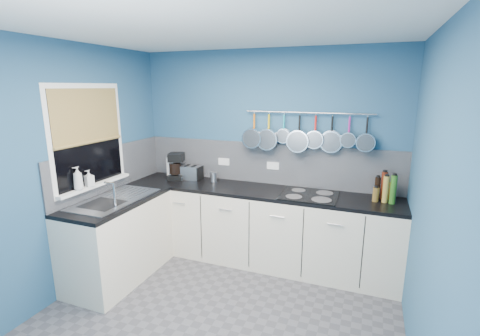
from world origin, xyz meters
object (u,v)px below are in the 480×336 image
Objects in this scene: toaster at (191,173)px; coffee_maker at (176,166)px; paper_towel at (171,168)px; hob at (309,195)px; canister at (214,177)px; soap_bottle_a at (78,178)px; soap_bottle_b at (89,178)px.

coffee_maker is at bearing -165.55° from toaster.
hob is at bearing -2.83° from paper_towel.
soap_bottle_a is at bearing -126.04° from canister.
paper_towel is 2.24× the size of canister.
hob is at bearing 27.32° from soap_bottle_a.
paper_towel reaches higher than hob.
toaster is at bearing 5.93° from coffee_maker.
soap_bottle_a is 1.96× the size of canister.
coffee_maker reaches higher than hob.
paper_towel is (0.33, 1.05, -0.10)m from soap_bottle_b.
soap_bottle_a reaches higher than soap_bottle_b.
coffee_maker reaches higher than toaster.
soap_bottle_a is 0.15m from soap_bottle_b.
soap_bottle_a is 0.89× the size of toaster.
canister is 1.24m from hob.
toaster is (0.58, 1.25, -0.18)m from soap_bottle_a.
canister is (0.33, -0.00, -0.03)m from toaster.
paper_towel is (0.33, 1.19, -0.13)m from soap_bottle_a.
canister is at bearing 173.23° from hob.
paper_towel reaches higher than toaster.
soap_bottle_a is 2.42m from hob.
paper_towel is 1.81m from hob.
toaster is at bearing 174.48° from hob.
soap_bottle_b is at bearing -155.77° from hob.
soap_bottle_b is 1.41× the size of canister.
soap_bottle_b is at bearing -107.47° from paper_towel.
hob is at bearing 24.23° from soap_bottle_b.
soap_bottle_b is 0.64× the size of toaster.
canister is (0.91, 1.11, -0.18)m from soap_bottle_b.
soap_bottle_b reaches higher than canister.
canister is (0.91, 1.25, -0.21)m from soap_bottle_a.
coffee_maker is at bearing 71.12° from soap_bottle_a.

